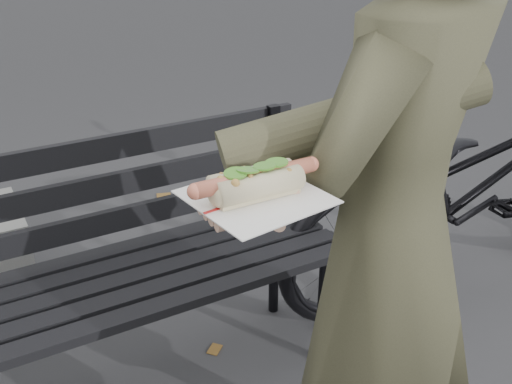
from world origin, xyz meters
TOP-DOWN VIEW (x-y plane):
  - park_bench at (-0.12, 0.88)m, footprint 1.50×0.44m
  - bicycle at (1.40, 0.78)m, footprint 1.87×0.74m
  - person at (0.32, 0.10)m, footprint 0.74×0.62m
  - held_hotdog at (0.12, 0.05)m, footprint 0.63×0.32m

SIDE VIEW (x-z plane):
  - bicycle at x=1.40m, z-range 0.00..0.97m
  - park_bench at x=-0.12m, z-range 0.08..0.96m
  - person at x=0.32m, z-range 0.00..1.73m
  - held_hotdog at x=0.12m, z-range 1.07..1.27m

